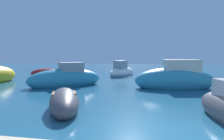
# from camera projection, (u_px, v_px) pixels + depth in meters

# --- Properties ---
(ground) EXTENTS (80.00, 80.00, 0.00)m
(ground) POSITION_uv_depth(u_px,v_px,m) (168.00, 133.00, 5.26)
(ground) COLOR #1E5170
(moored_boat_0) EXTENTS (2.39, 3.52, 1.00)m
(moored_boat_0) POSITION_uv_depth(u_px,v_px,m) (64.00, 102.00, 7.56)
(moored_boat_0) COLOR #3F3F47
(moored_boat_0) RESTS_ON ground
(moored_boat_1) EXTENTS (5.28, 2.73, 2.19)m
(moored_boat_1) POSITION_uv_depth(u_px,v_px,m) (175.00, 79.00, 12.39)
(moored_boat_1) COLOR teal
(moored_boat_1) RESTS_ON ground
(moored_boat_2) EXTENTS (2.94, 4.08, 1.80)m
(moored_boat_2) POSITION_uv_depth(u_px,v_px,m) (122.00, 71.00, 19.91)
(moored_boat_2) COLOR white
(moored_boat_2) RESTS_ON ground
(moored_boat_4) EXTENTS (4.94, 4.50, 1.93)m
(moored_boat_4) POSITION_uv_depth(u_px,v_px,m) (66.00, 79.00, 13.32)
(moored_boat_4) COLOR teal
(moored_boat_4) RESTS_ON ground
(moored_boat_5) EXTENTS (3.79, 4.38, 1.81)m
(moored_boat_5) POSITION_uv_depth(u_px,v_px,m) (183.00, 72.00, 19.24)
(moored_boat_5) COLOR white
(moored_boat_5) RESTS_ON ground
(moored_boat_6) EXTENTS (3.52, 1.32, 0.99)m
(moored_boat_6) POSITION_uv_depth(u_px,v_px,m) (47.00, 73.00, 19.34)
(moored_boat_6) COLOR #B21E1E
(moored_boat_6) RESTS_ON ground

